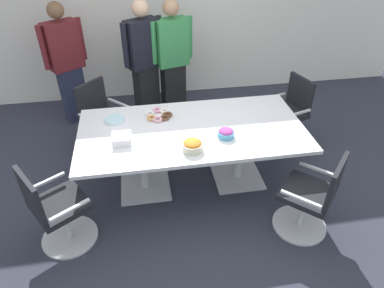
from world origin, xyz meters
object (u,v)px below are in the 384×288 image
office_chair_1 (312,199)px  office_chair_0 (56,212)px  person_standing_0 (67,63)px  person_standing_2 (173,60)px  office_chair_2 (287,115)px  person_standing_1 (144,62)px  snack_bowl_chips_orange (192,145)px  office_chair_3 (103,121)px  plate_stack (115,120)px  snack_bowl_candy_mix (226,133)px  donut_platter (159,115)px  napkin_pile (122,139)px  conference_table (192,138)px

office_chair_1 → office_chair_0: bearing=127.7°
office_chair_0 → office_chair_1: same height
office_chair_1 → person_standing_0: person_standing_0 is taller
person_standing_2 → office_chair_2: bearing=129.4°
person_standing_1 → person_standing_2: 0.40m
snack_bowl_chips_orange → office_chair_0: bearing=-167.9°
office_chair_3 → person_standing_0: bearing=-106.3°
office_chair_2 → person_standing_2: person_standing_2 is taller
office_chair_3 → plate_stack: size_ratio=4.22×
office_chair_2 → person_standing_1: person_standing_1 is taller
person_standing_0 → snack_bowl_candy_mix: bearing=101.1°
person_standing_0 → snack_bowl_chips_orange: size_ratio=8.30×
person_standing_0 → office_chair_1: bearing=101.8°
office_chair_3 → person_standing_2: (1.00, 0.72, 0.48)m
office_chair_3 → donut_platter: 0.98m
napkin_pile → snack_bowl_candy_mix: bearing=-4.0°
snack_bowl_chips_orange → napkin_pile: bearing=160.4°
office_chair_1 → person_standing_1: size_ratio=0.53×
office_chair_1 → plate_stack: 2.20m
conference_table → office_chair_0: bearing=-154.7°
office_chair_1 → person_standing_0: (-2.49, 2.60, 0.48)m
snack_bowl_candy_mix → plate_stack: 1.23m
conference_table → office_chair_3: size_ratio=2.64×
office_chair_0 → donut_platter: bearing=99.1°
office_chair_2 → person_standing_2: size_ratio=0.53×
office_chair_0 → donut_platter: (1.05, 0.95, 0.37)m
person_standing_0 → donut_platter: (1.14, -1.42, -0.11)m
person_standing_0 → person_standing_2: person_standing_2 is taller
conference_table → office_chair_3: office_chair_3 is taller
snack_bowl_chips_orange → napkin_pile: (-0.68, 0.24, -0.01)m
napkin_pile → person_standing_2: bearing=67.3°
person_standing_1 → office_chair_3: bearing=19.8°
office_chair_2 → person_standing_0: person_standing_0 is taller
person_standing_2 → donut_platter: (-0.31, -1.30, -0.11)m
office_chair_3 → napkin_pile: office_chair_3 is taller
office_chair_3 → person_standing_2: size_ratio=0.53×
office_chair_3 → person_standing_0: (-0.45, 0.84, 0.48)m
office_chair_1 → plate_stack: office_chair_1 is taller
donut_platter → office_chair_3: bearing=139.7°
conference_table → office_chair_3: 1.36m
office_chair_2 → person_standing_0: 3.09m
person_standing_0 → person_standing_1: person_standing_1 is taller
person_standing_1 → donut_platter: size_ratio=5.56×
office_chair_1 → donut_platter: (-1.34, 1.18, 0.37)m
donut_platter → napkin_pile: size_ratio=1.63×
office_chair_3 → office_chair_0: bearing=32.0°
plate_stack → person_standing_2: bearing=58.9°
office_chair_2 → office_chair_0: bearing=97.7°
conference_table → donut_platter: size_ratio=7.73×
snack_bowl_candy_mix → snack_bowl_chips_orange: bearing=-155.9°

